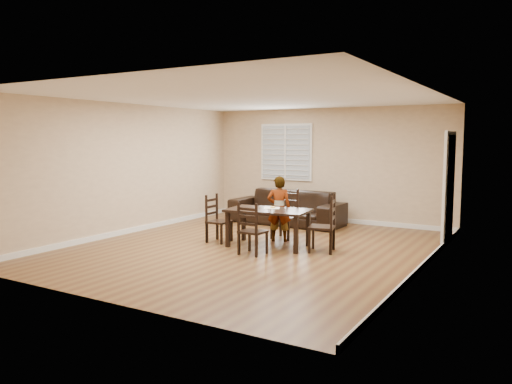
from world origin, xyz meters
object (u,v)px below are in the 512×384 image
chair_right (329,226)px  dining_table (268,214)px  chair_far (249,231)px  chair_left (214,220)px  child (279,209)px  sofa (286,207)px  chair_near (287,215)px  donut (273,207)px

chair_right → dining_table: bearing=-97.1°
chair_far → chair_left: 1.37m
child → sofa: 2.03m
chair_near → chair_far: bearing=-82.0°
chair_near → chair_right: size_ratio=0.98×
child → dining_table: bearing=75.5°
dining_table → chair_near: size_ratio=1.59×
donut → sofa: (-0.84, 2.22, -0.33)m
dining_table → donut: 0.20m
dining_table → child: 0.54m
child → sofa: size_ratio=0.48×
child → chair_right: bearing=141.0°
chair_far → donut: size_ratio=9.61×
dining_table → chair_left: size_ratio=1.71×
dining_table → chair_far: size_ratio=1.72×
dining_table → chair_right: size_ratio=1.55×
sofa → chair_left: bearing=-94.0°
chair_near → chair_left: 1.48m
chair_far → sofa: 3.30m
child → chair_left: bearing=10.5°
dining_table → sofa: sofa is taller
dining_table → chair_right: 1.15m
donut → chair_near: bearing=96.3°
sofa → donut: bearing=-66.8°
chair_far → donut: chair_far is taller
chair_near → chair_far: chair_near is taller
chair_near → chair_right: 1.46m
child → chair_far: bearing=74.8°
chair_right → chair_far: bearing=-63.2°
chair_near → donut: chair_near is taller
chair_far → child: size_ratio=0.72×
dining_table → chair_near: chair_near is taller
dining_table → child: bearing=90.0°
child → donut: bearing=78.4°
chair_left → donut: (1.12, 0.28, 0.30)m
chair_left → dining_table: bearing=-85.2°
chair_left → sofa: 2.52m
chair_right → child: (-1.19, 0.39, 0.18)m
chair_left → chair_right: (2.25, 0.25, 0.04)m
sofa → chair_near: bearing=-59.9°
donut → sofa: 2.40m
chair_near → child: child is taller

